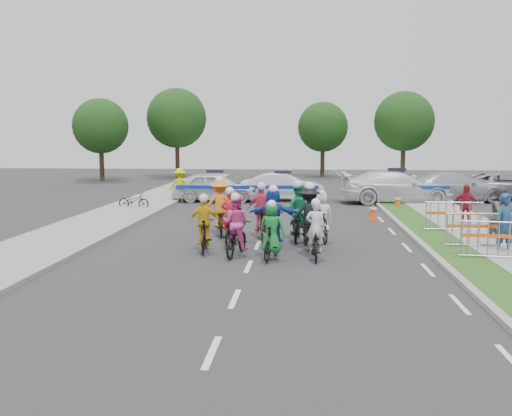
# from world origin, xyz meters

# --- Properties ---
(ground) EXTENTS (90.00, 90.00, 0.00)m
(ground) POSITION_xyz_m (0.00, 0.00, 0.00)
(ground) COLOR #28282B
(ground) RESTS_ON ground
(curb_right) EXTENTS (0.20, 60.00, 0.12)m
(curb_right) POSITION_xyz_m (5.10, 5.00, 0.06)
(curb_right) COLOR gray
(curb_right) RESTS_ON ground
(grass_strip) EXTENTS (1.20, 60.00, 0.11)m
(grass_strip) POSITION_xyz_m (5.80, 5.00, 0.06)
(grass_strip) COLOR #1E4817
(grass_strip) RESTS_ON ground
(sidewalk_right) EXTENTS (2.40, 60.00, 0.13)m
(sidewalk_right) POSITION_xyz_m (7.60, 5.00, 0.07)
(sidewalk_right) COLOR gray
(sidewalk_right) RESTS_ON ground
(sidewalk_left) EXTENTS (3.00, 60.00, 0.13)m
(sidewalk_left) POSITION_xyz_m (-6.50, 5.00, 0.07)
(sidewalk_left) COLOR gray
(sidewalk_left) RESTS_ON ground
(rider_0) EXTENTS (0.59, 1.67, 1.71)m
(rider_0) POSITION_xyz_m (1.76, 1.14, 0.57)
(rider_0) COLOR black
(rider_0) RESTS_ON ground
(rider_1) EXTENTS (0.78, 1.65, 1.68)m
(rider_1) POSITION_xyz_m (0.56, 0.91, 0.66)
(rider_1) COLOR black
(rider_1) RESTS_ON ground
(rider_2) EXTENTS (0.93, 1.87, 1.83)m
(rider_2) POSITION_xyz_m (-0.49, 1.38, 0.68)
(rider_2) COLOR black
(rider_2) RESTS_ON ground
(rider_3) EXTENTS (0.90, 1.69, 1.74)m
(rider_3) POSITION_xyz_m (-1.46, 1.75, 0.67)
(rider_3) COLOR black
(rider_3) RESTS_ON ground
(rider_4) EXTENTS (1.23, 2.10, 2.06)m
(rider_4) POSITION_xyz_m (1.59, 2.50, 0.79)
(rider_4) COLOR black
(rider_4) RESTS_ON ground
(rider_5) EXTENTS (1.56, 1.86, 1.93)m
(rider_5) POSITION_xyz_m (0.50, 2.76, 0.81)
(rider_5) COLOR black
(rider_5) RESTS_ON ground
(rider_6) EXTENTS (0.70, 1.82, 1.83)m
(rider_6) POSITION_xyz_m (-0.88, 3.12, 0.61)
(rider_6) COLOR black
(rider_6) RESTS_ON ground
(rider_7) EXTENTS (0.78, 1.66, 1.69)m
(rider_7) POSITION_xyz_m (2.01, 3.75, 0.66)
(rider_7) COLOR black
(rider_7) RESTS_ON ground
(rider_8) EXTENTS (0.86, 1.98, 1.99)m
(rider_8) POSITION_xyz_m (1.21, 3.97, 0.73)
(rider_8) COLOR black
(rider_8) RESTS_ON ground
(rider_9) EXTENTS (0.98, 1.83, 1.89)m
(rider_9) POSITION_xyz_m (0.02, 4.39, 0.72)
(rider_9) COLOR black
(rider_9) RESTS_ON ground
(rider_10) EXTENTS (1.23, 2.10, 2.05)m
(rider_10) POSITION_xyz_m (-1.45, 4.84, 0.79)
(rider_10) COLOR black
(rider_10) RESTS_ON ground
(police_car_0) EXTENTS (4.51, 1.92, 1.52)m
(police_car_0) POSITION_xyz_m (-3.20, 15.01, 0.76)
(police_car_0) COLOR silver
(police_car_0) RESTS_ON ground
(police_car_1) EXTENTS (4.42, 1.59, 1.45)m
(police_car_1) POSITION_xyz_m (0.32, 15.71, 0.72)
(police_car_1) COLOR silver
(police_car_1) RESTS_ON ground
(police_car_2) EXTENTS (5.82, 2.69, 1.65)m
(police_car_2) POSITION_xyz_m (6.15, 14.96, 0.82)
(police_car_2) COLOR silver
(police_car_2) RESTS_ON ground
(civilian_sedan) EXTENTS (5.57, 2.95, 1.54)m
(civilian_sedan) POSITION_xyz_m (9.28, 15.86, 0.77)
(civilian_sedan) COLOR #AEAEB3
(civilian_sedan) RESTS_ON ground
(civilian_suv) EXTENTS (5.51, 3.15, 1.45)m
(civilian_suv) POSITION_xyz_m (12.48, 17.36, 0.72)
(civilian_suv) COLOR gray
(civilian_suv) RESTS_ON ground
(spectator_0) EXTENTS (0.74, 0.58, 1.78)m
(spectator_0) POSITION_xyz_m (7.24, 2.20, 0.89)
(spectator_0) COLOR navy
(spectator_0) RESTS_ON ground
(spectator_1) EXTENTS (1.11, 1.09, 1.81)m
(spectator_1) POSITION_xyz_m (7.78, 4.25, 0.90)
(spectator_1) COLOR #4F4F53
(spectator_1) RESTS_ON ground
(spectator_2) EXTENTS (1.03, 0.81, 1.63)m
(spectator_2) POSITION_xyz_m (7.48, 7.22, 0.81)
(spectator_2) COLOR maroon
(spectator_2) RESTS_ON ground
(marshal_hiviz) EXTENTS (1.18, 0.72, 1.78)m
(marshal_hiviz) POSITION_xyz_m (-4.95, 14.42, 0.89)
(marshal_hiviz) COLOR #D6CD0B
(marshal_hiviz) RESTS_ON ground
(barrier_0) EXTENTS (2.05, 0.76, 1.12)m
(barrier_0) POSITION_xyz_m (6.70, 1.13, 0.56)
(barrier_0) COLOR #A5A8AD
(barrier_0) RESTS_ON ground
(barrier_1) EXTENTS (2.01, 0.56, 1.12)m
(barrier_1) POSITION_xyz_m (6.70, 2.86, 0.56)
(barrier_1) COLOR #A5A8AD
(barrier_1) RESTS_ON ground
(barrier_2) EXTENTS (2.01, 0.53, 1.12)m
(barrier_2) POSITION_xyz_m (6.70, 5.80, 0.56)
(barrier_2) COLOR #A5A8AD
(barrier_2) RESTS_ON ground
(cone_0) EXTENTS (0.40, 0.40, 0.70)m
(cone_0) POSITION_xyz_m (4.28, 8.98, 0.34)
(cone_0) COLOR #F24C0C
(cone_0) RESTS_ON ground
(cone_1) EXTENTS (0.40, 0.40, 0.70)m
(cone_1) POSITION_xyz_m (5.92, 12.95, 0.34)
(cone_1) COLOR #F24C0C
(cone_1) RESTS_ON ground
(parked_bike) EXTENTS (1.59, 0.78, 0.80)m
(parked_bike) POSITION_xyz_m (-6.53, 11.48, 0.40)
(parked_bike) COLOR black
(parked_bike) RESTS_ON ground
(tree_0) EXTENTS (4.20, 4.20, 6.30)m
(tree_0) POSITION_xyz_m (-14.00, 28.00, 4.19)
(tree_0) COLOR #382619
(tree_0) RESTS_ON ground
(tree_1) EXTENTS (4.55, 4.55, 6.82)m
(tree_1) POSITION_xyz_m (9.00, 30.00, 4.54)
(tree_1) COLOR #382619
(tree_1) RESTS_ON ground
(tree_3) EXTENTS (4.90, 4.90, 7.35)m
(tree_3) POSITION_xyz_m (-9.00, 32.00, 4.89)
(tree_3) COLOR #382619
(tree_3) RESTS_ON ground
(tree_4) EXTENTS (4.20, 4.20, 6.30)m
(tree_4) POSITION_xyz_m (3.00, 34.00, 4.19)
(tree_4) COLOR #382619
(tree_4) RESTS_ON ground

